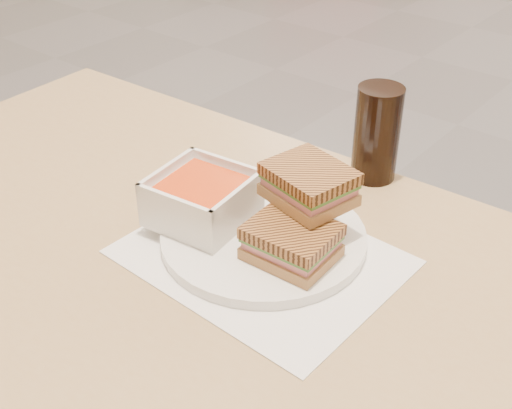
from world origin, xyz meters
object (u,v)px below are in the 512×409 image
Objects in this scene: plate at (264,237)px; soup_bowl at (202,200)px; main_table at (187,305)px; panini_lower at (292,242)px; cola_glass at (377,134)px.

soup_bowl is at bearing -163.45° from plate.
main_table is at bearing -139.75° from plate.
plate reaches higher than main_table.
plate is 2.52× the size of panini_lower.
soup_bowl reaches higher than main_table.
panini_lower reaches higher than plate.
plate is 0.10m from soup_bowl.
main_table is 8.02× the size of cola_glass.
cola_glass is at bearing 68.15° from soup_bowl.
cola_glass reaches higher than panini_lower.
cola_glass reaches higher than soup_bowl.
soup_bowl is at bearing -177.09° from panini_lower.
soup_bowl is 1.25× the size of panini_lower.
main_table is 8.73× the size of soup_bowl.
plate is (0.09, 0.07, 0.12)m from main_table.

